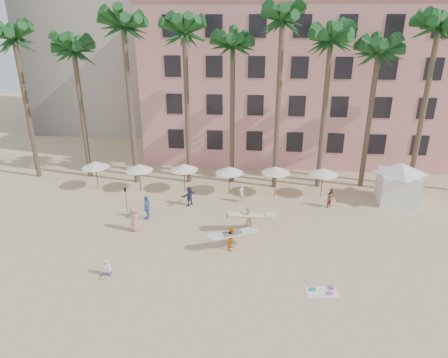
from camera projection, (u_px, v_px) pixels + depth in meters
name	position (u px, v px, depth m)	size (l,w,h in m)	color
ground	(229.00, 279.00, 23.75)	(120.00, 120.00, 0.00)	#D1B789
pink_hotel	(311.00, 81.00, 44.19)	(35.00, 14.00, 16.00)	#E6988C
palm_row	(251.00, 38.00, 32.73)	(44.40, 5.40, 16.30)	brown
umbrella_row	(206.00, 168.00, 34.69)	(22.50, 2.70, 2.73)	#332B23
cabana	(399.00, 179.00, 33.04)	(4.89, 4.89, 3.50)	white
beach_towel	(323.00, 291.00, 22.63)	(1.91, 1.22, 0.14)	white
carrier_yellow	(249.00, 219.00, 28.66)	(3.17, 1.24, 1.91)	tan
carrier_white	(232.00, 237.00, 26.56)	(2.88, 1.65, 1.65)	orange
beachgoers	(200.00, 203.00, 31.43)	(15.91, 6.56, 1.92)	tan
paddle	(126.00, 197.00, 31.28)	(0.18, 0.04, 2.23)	black
seated_man	(106.00, 271.00, 23.98)	(0.43, 0.75, 0.98)	#3F3F4C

